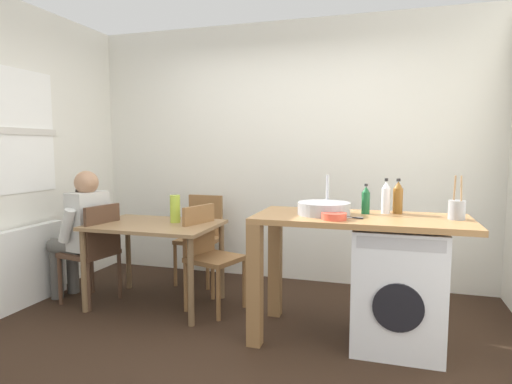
# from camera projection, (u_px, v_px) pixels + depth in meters

# --- Properties ---
(ground_plane) EXTENTS (5.46, 5.46, 0.00)m
(ground_plane) POSITION_uv_depth(u_px,v_px,m) (228.00, 348.00, 3.02)
(ground_plane) COLOR black
(wall_back) EXTENTS (4.60, 0.10, 2.70)m
(wall_back) POSITION_uv_depth(u_px,v_px,m) (285.00, 153.00, 4.55)
(wall_back) COLOR silver
(wall_back) RESTS_ON ground_plane
(radiator) EXTENTS (0.10, 0.80, 0.70)m
(radiator) POSITION_uv_depth(u_px,v_px,m) (29.00, 265.00, 3.86)
(radiator) COLOR white
(radiator) RESTS_ON ground_plane
(dining_table) EXTENTS (1.10, 0.76, 0.74)m
(dining_table) POSITION_uv_depth(u_px,v_px,m) (155.00, 234.00, 3.79)
(dining_table) COLOR olive
(dining_table) RESTS_ON ground_plane
(chair_person_seat) EXTENTS (0.47, 0.47, 0.90)m
(chair_person_seat) POSITION_uv_depth(u_px,v_px,m) (95.00, 248.00, 3.86)
(chair_person_seat) COLOR #4C3323
(chair_person_seat) RESTS_ON ground_plane
(chair_opposite) EXTENTS (0.50, 0.50, 0.90)m
(chair_opposite) POSITION_uv_depth(u_px,v_px,m) (208.00, 251.00, 3.74)
(chair_opposite) COLOR olive
(chair_opposite) RESTS_ON ground_plane
(chair_spare_by_wall) EXTENTS (0.41, 0.41, 0.90)m
(chair_spare_by_wall) POSITION_uv_depth(u_px,v_px,m) (202.00, 233.00, 4.52)
(chair_spare_by_wall) COLOR olive
(chair_spare_by_wall) RESTS_ON ground_plane
(seated_person) EXTENTS (0.53, 0.54, 1.20)m
(seated_person) POSITION_uv_depth(u_px,v_px,m) (82.00, 228.00, 3.91)
(seated_person) COLOR #595651
(seated_person) RESTS_ON ground_plane
(kitchen_counter) EXTENTS (1.50, 0.68, 0.92)m
(kitchen_counter) POSITION_uv_depth(u_px,v_px,m) (330.00, 236.00, 3.13)
(kitchen_counter) COLOR #9E7042
(kitchen_counter) RESTS_ON ground_plane
(washing_machine) EXTENTS (0.60, 0.61, 0.86)m
(washing_machine) POSITION_uv_depth(u_px,v_px,m) (397.00, 287.00, 3.02)
(washing_machine) COLOR silver
(washing_machine) RESTS_ON ground_plane
(sink_basin) EXTENTS (0.38, 0.38, 0.09)m
(sink_basin) POSITION_uv_depth(u_px,v_px,m) (324.00, 208.00, 3.12)
(sink_basin) COLOR #9EA0A5
(sink_basin) RESTS_ON kitchen_counter
(tap) EXTENTS (0.02, 0.02, 0.28)m
(tap) POSITION_uv_depth(u_px,v_px,m) (327.00, 193.00, 3.28)
(tap) COLOR #B2B2B7
(tap) RESTS_ON kitchen_counter
(bottle_tall_green) EXTENTS (0.06, 0.06, 0.22)m
(bottle_tall_green) POSITION_uv_depth(u_px,v_px,m) (366.00, 200.00, 3.16)
(bottle_tall_green) COLOR #19592D
(bottle_tall_green) RESTS_ON kitchen_counter
(bottle_squat_brown) EXTENTS (0.06, 0.06, 0.26)m
(bottle_squat_brown) POSITION_uv_depth(u_px,v_px,m) (386.00, 198.00, 3.16)
(bottle_squat_brown) COLOR silver
(bottle_squat_brown) RESTS_ON kitchen_counter
(bottle_clear_small) EXTENTS (0.07, 0.07, 0.26)m
(bottle_clear_small) POSITION_uv_depth(u_px,v_px,m) (398.00, 198.00, 3.17)
(bottle_clear_small) COLOR brown
(bottle_clear_small) RESTS_ON kitchen_counter
(mixing_bowl) EXTENTS (0.17, 0.17, 0.05)m
(mixing_bowl) POSITION_uv_depth(u_px,v_px,m) (334.00, 216.00, 2.90)
(mixing_bowl) COLOR #D84C38
(mixing_bowl) RESTS_ON kitchen_counter
(utensil_crock) EXTENTS (0.11, 0.11, 0.30)m
(utensil_crock) POSITION_uv_depth(u_px,v_px,m) (457.00, 209.00, 2.91)
(utensil_crock) COLOR gray
(utensil_crock) RESTS_ON kitchen_counter
(vase) EXTENTS (0.09, 0.09, 0.25)m
(vase) POSITION_uv_depth(u_px,v_px,m) (175.00, 209.00, 3.82)
(vase) COLOR #A8C63D
(vase) RESTS_ON dining_table
(scissors) EXTENTS (0.15, 0.06, 0.01)m
(scissors) POSITION_uv_depth(u_px,v_px,m) (352.00, 218.00, 2.97)
(scissors) COLOR #B2B2B7
(scissors) RESTS_ON kitchen_counter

